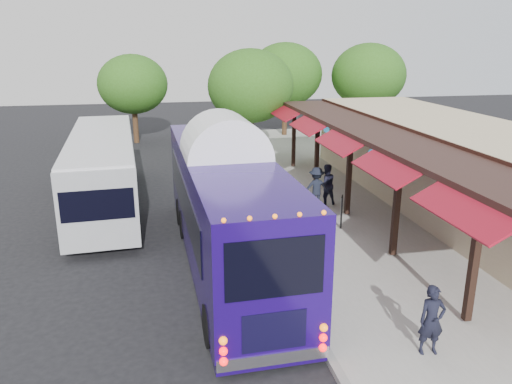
{
  "coord_description": "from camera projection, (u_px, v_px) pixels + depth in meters",
  "views": [
    {
      "loc": [
        -3.39,
        -13.58,
        6.78
      ],
      "look_at": [
        -0.19,
        2.48,
        1.8
      ],
      "focal_mm": 35.0,
      "sensor_mm": 36.0,
      "label": 1
    }
  ],
  "objects": [
    {
      "name": "ground",
      "position": [
        278.0,
        270.0,
        15.34
      ],
      "size": [
        90.0,
        90.0,
        0.0
      ],
      "primitive_type": "plane",
      "color": "black",
      "rests_on": "ground"
    },
    {
      "name": "sidewalk",
      "position": [
        375.0,
        215.0,
        20.01
      ],
      "size": [
        10.0,
        40.0,
        0.15
      ],
      "primitive_type": "cube",
      "color": "#9E9B93",
      "rests_on": "ground"
    },
    {
      "name": "curb",
      "position": [
        254.0,
        223.0,
        19.08
      ],
      "size": [
        0.2,
        40.0,
        0.16
      ],
      "primitive_type": "cube",
      "color": "gray",
      "rests_on": "ground"
    },
    {
      "name": "station_shelter",
      "position": [
        457.0,
        168.0,
        20.13
      ],
      "size": [
        8.15,
        20.0,
        3.6
      ],
      "color": "tan",
      "rests_on": "ground"
    },
    {
      "name": "coach_bus",
      "position": [
        226.0,
        202.0,
        15.38
      ],
      "size": [
        2.83,
        11.84,
        3.76
      ],
      "rotation": [
        0.0,
        0.0,
        0.03
      ],
      "color": "#1C075C",
      "rests_on": "ground"
    },
    {
      "name": "city_bus",
      "position": [
        103.0,
        168.0,
        20.79
      ],
      "size": [
        3.19,
        11.58,
        3.08
      ],
      "rotation": [
        0.0,
        0.0,
        0.06
      ],
      "color": "#92959A",
      "rests_on": "ground"
    },
    {
      "name": "ped_a",
      "position": [
        432.0,
        320.0,
        10.83
      ],
      "size": [
        0.62,
        0.44,
        1.61
      ],
      "primitive_type": "imported",
      "rotation": [
        0.0,
        0.0,
        -0.09
      ],
      "color": "black",
      "rests_on": "sidewalk"
    },
    {
      "name": "ped_b",
      "position": [
        326.0,
        184.0,
        20.84
      ],
      "size": [
        0.88,
        0.7,
        1.73
      ],
      "primitive_type": "imported",
      "rotation": [
        0.0,
        0.0,
        3.19
      ],
      "color": "black",
      "rests_on": "sidewalk"
    },
    {
      "name": "ped_c",
      "position": [
        243.0,
        162.0,
        24.22
      ],
      "size": [
        1.2,
        0.98,
        1.91
      ],
      "primitive_type": "imported",
      "rotation": [
        0.0,
        0.0,
        3.68
      ],
      "color": "black",
      "rests_on": "sidewalk"
    },
    {
      "name": "ped_d",
      "position": [
        316.0,
        188.0,
        20.41
      ],
      "size": [
        1.18,
        0.77,
        1.71
      ],
      "primitive_type": "imported",
      "rotation": [
        0.0,
        0.0,
        3.02
      ],
      "color": "black",
      "rests_on": "sidewalk"
    },
    {
      "name": "sign_board",
      "position": [
        342.0,
        207.0,
        18.13
      ],
      "size": [
        0.25,
        0.53,
        1.22
      ],
      "rotation": [
        0.0,
        0.0,
        -0.4
      ],
      "color": "black",
      "rests_on": "sidewalk"
    },
    {
      "name": "tree_left",
      "position": [
        250.0,
        86.0,
        28.84
      ],
      "size": [
        4.99,
        4.99,
        6.39
      ],
      "color": "#382314",
      "rests_on": "ground"
    },
    {
      "name": "tree_mid",
      "position": [
        285.0,
        74.0,
        35.47
      ],
      "size": [
        5.24,
        5.24,
        6.71
      ],
      "color": "#382314",
      "rests_on": "ground"
    },
    {
      "name": "tree_right",
      "position": [
        368.0,
        75.0,
        35.13
      ],
      "size": [
        5.2,
        5.2,
        6.66
      ],
      "color": "#382314",
      "rests_on": "ground"
    },
    {
      "name": "tree_far",
      "position": [
        133.0,
        84.0,
        33.46
      ],
      "size": [
        4.65,
        4.65,
        5.96
      ],
      "color": "#382314",
      "rests_on": "ground"
    }
  ]
}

